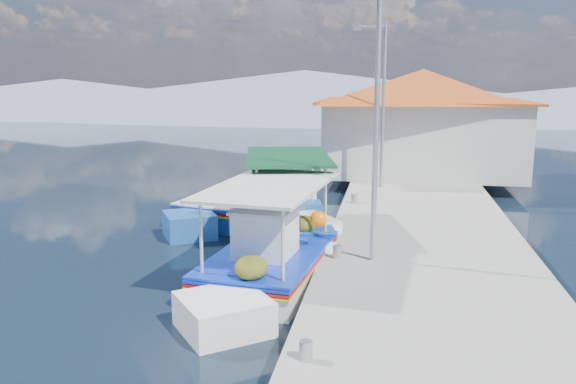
# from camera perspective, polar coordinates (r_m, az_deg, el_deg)

# --- Properties ---
(ground) EXTENTS (160.00, 160.00, 0.00)m
(ground) POSITION_cam_1_polar(r_m,az_deg,el_deg) (12.86, -13.50, -10.16)
(ground) COLOR black
(ground) RESTS_ON ground
(quay) EXTENTS (5.00, 44.00, 0.50)m
(quay) POSITION_cam_1_polar(r_m,az_deg,el_deg) (17.52, 12.90, -3.50)
(quay) COLOR gray
(quay) RESTS_ON ground
(bollards) EXTENTS (0.20, 17.20, 0.30)m
(bollards) POSITION_cam_1_polar(r_m,az_deg,el_deg) (16.71, 5.86, -2.57)
(bollards) COLOR #A5A8AD
(bollards) RESTS_ON quay
(main_caique) EXTENTS (2.78, 7.60, 2.52)m
(main_caique) POSITION_cam_1_polar(r_m,az_deg,el_deg) (13.45, -1.70, -6.69)
(main_caique) COLOR white
(main_caique) RESTS_ON ground
(caique_green_canopy) EXTENTS (3.26, 7.17, 2.75)m
(caique_green_canopy) POSITION_cam_1_polar(r_m,az_deg,el_deg) (16.60, 0.09, -3.45)
(caique_green_canopy) COLOR white
(caique_green_canopy) RESTS_ON ground
(caique_blue_hull) EXTENTS (3.06, 6.59, 1.21)m
(caique_blue_hull) POSITION_cam_1_polar(r_m,az_deg,el_deg) (19.33, -5.65, -1.64)
(caique_blue_hull) COLOR #1B50A2
(caique_blue_hull) RESTS_ON ground
(harbor_building) EXTENTS (10.49, 10.49, 4.40)m
(harbor_building) POSITION_cam_1_polar(r_m,az_deg,el_deg) (26.03, 12.90, 6.92)
(harbor_building) COLOR silver
(harbor_building) RESTS_ON quay
(lamp_post_near) EXTENTS (1.21, 0.14, 6.00)m
(lamp_post_near) POSITION_cam_1_polar(r_m,az_deg,el_deg) (12.96, 8.21, 7.71)
(lamp_post_near) COLOR #A5A8AD
(lamp_post_near) RESTS_ON quay
(lamp_post_far) EXTENTS (1.21, 0.14, 6.00)m
(lamp_post_far) POSITION_cam_1_polar(r_m,az_deg,el_deg) (21.95, 9.04, 9.11)
(lamp_post_far) COLOR #A5A8AD
(lamp_post_far) RESTS_ON quay
(mountain_ridge) EXTENTS (171.40, 96.00, 5.50)m
(mountain_ridge) POSITION_cam_1_polar(r_m,az_deg,el_deg) (67.00, 11.56, 8.86)
(mountain_ridge) COLOR slate
(mountain_ridge) RESTS_ON ground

